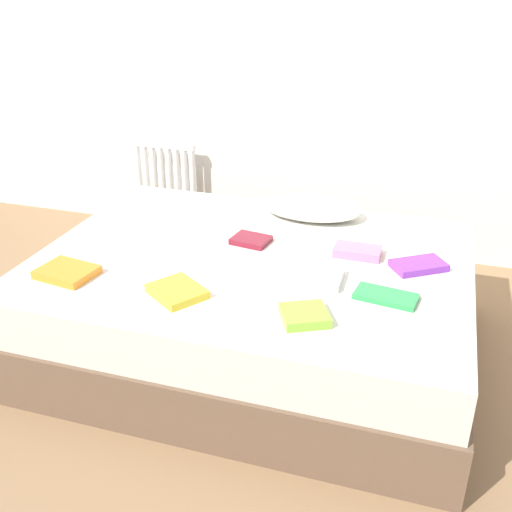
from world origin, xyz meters
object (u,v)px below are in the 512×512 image
object	(u,v)px
textbook_pink	(357,251)
bed	(253,304)
textbook_maroon	(251,240)
textbook_lime	(305,315)
textbook_purple	(419,265)
radiator	(166,179)
textbook_orange	(67,272)
textbook_yellow	(177,291)
textbook_green	(386,296)
textbook_white	(321,277)
pillow	(311,208)

from	to	relation	value
textbook_pink	bed	bearing A→B (deg)	-160.55
textbook_maroon	textbook_lime	world-z (taller)	textbook_lime
textbook_purple	textbook_maroon	bearing A→B (deg)	143.05
radiator	textbook_purple	world-z (taller)	radiator
radiator	textbook_orange	xyz separation A→B (m)	(0.31, -1.62, 0.14)
textbook_yellow	textbook_lime	world-z (taller)	textbook_lime
textbook_lime	textbook_green	bearing A→B (deg)	15.68
bed	textbook_maroon	size ratio (longest dim) A/B	11.44
textbook_green	textbook_pink	bearing A→B (deg)	123.58
textbook_yellow	textbook_orange	distance (m)	0.52
textbook_white	textbook_pink	distance (m)	0.32
textbook_green	textbook_orange	xyz separation A→B (m)	(-1.34, -0.22, 0.01)
textbook_purple	textbook_pink	bearing A→B (deg)	135.17
radiator	pillow	distance (m)	1.34
radiator	textbook_lime	bearing A→B (deg)	-50.44
textbook_white	textbook_yellow	bearing A→B (deg)	-152.78
textbook_orange	textbook_maroon	bearing A→B (deg)	49.36
textbook_purple	textbook_orange	bearing A→B (deg)	165.86
textbook_orange	textbook_lime	distance (m)	1.07
radiator	pillow	size ratio (longest dim) A/B	0.98
textbook_pink	textbook_yellow	bearing A→B (deg)	-137.19
textbook_orange	textbook_pink	xyz separation A→B (m)	(1.17, 0.58, 0.00)
textbook_orange	pillow	bearing A→B (deg)	57.04
textbook_maroon	textbook_purple	bearing A→B (deg)	5.89
pillow	textbook_orange	bearing A→B (deg)	-131.43
textbook_green	textbook_orange	bearing A→B (deg)	-162.64
bed	radiator	xyz separation A→B (m)	(-1.02, 1.20, 0.14)
textbook_pink	textbook_lime	distance (m)	0.63
textbook_purple	pillow	bearing A→B (deg)	108.88
textbook_green	textbook_lime	xyz separation A→B (m)	(-0.28, -0.25, 0.01)
bed	radiator	bearing A→B (deg)	130.27
bed	pillow	distance (m)	0.65
textbook_white	textbook_orange	xyz separation A→B (m)	(-1.06, -0.28, 0.00)
bed	textbook_lime	distance (m)	0.64
radiator	textbook_yellow	size ratio (longest dim) A/B	2.38
textbook_green	bed	bearing A→B (deg)	170.19
textbook_purple	textbook_yellow	bearing A→B (deg)	176.03
textbook_white	bed	bearing A→B (deg)	156.82
radiator	textbook_yellow	xyz separation A→B (m)	(0.83, -1.63, 0.13)
textbook_pink	textbook_orange	bearing A→B (deg)	-153.28
textbook_orange	textbook_purple	distance (m)	1.54
textbook_pink	textbook_maroon	size ratio (longest dim) A/B	1.22
textbook_yellow	bed	bearing A→B (deg)	101.10
bed	textbook_pink	bearing A→B (deg)	19.13
pillow	textbook_pink	world-z (taller)	pillow
textbook_green	textbook_pink	distance (m)	0.40
textbook_green	textbook_maroon	distance (m)	0.77
bed	textbook_green	xyz separation A→B (m)	(0.63, -0.21, 0.26)
textbook_orange	radiator	bearing A→B (deg)	109.13
textbook_white	textbook_green	size ratio (longest dim) A/B	0.74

